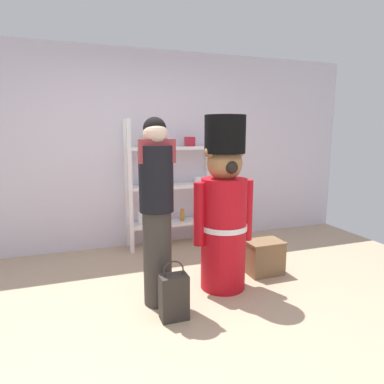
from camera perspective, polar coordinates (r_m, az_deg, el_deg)
name	(u,v)px	position (r m, az deg, el deg)	size (l,w,h in m)	color
ground_plane	(189,325)	(2.95, -0.46, -21.37)	(6.40, 6.40, 0.00)	tan
back_wall	(136,150)	(4.66, -9.36, 6.96)	(6.40, 0.12, 2.60)	silver
merchandise_shelf	(171,184)	(4.59, -3.49, 1.28)	(1.21, 0.35, 1.71)	white
teddy_bear_guard	(224,209)	(3.31, 5.37, -2.81)	(0.62, 0.46, 1.70)	red
person_shopper	(157,208)	(2.98, -5.96, -2.70)	(0.31, 0.30, 1.67)	#38332D
shopping_bag	(174,296)	(2.94, -3.05, -17.11)	(0.23, 0.15, 0.51)	#332D28
display_crate	(264,257)	(3.88, 12.01, -10.64)	(0.40, 0.29, 0.37)	brown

